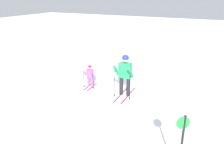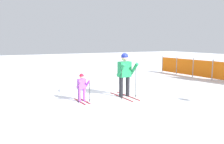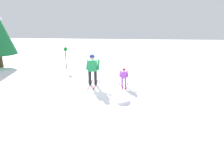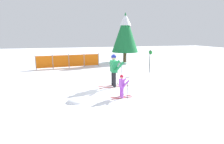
# 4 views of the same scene
# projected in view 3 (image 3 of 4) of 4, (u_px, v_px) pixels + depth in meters

# --- Properties ---
(ground_plane) EXTENTS (60.00, 60.00, 0.00)m
(ground_plane) POSITION_uv_depth(u_px,v_px,m) (94.00, 86.00, 9.23)
(ground_plane) COLOR white
(skier_adult) EXTENTS (1.59, 0.72, 1.67)m
(skier_adult) POSITION_uv_depth(u_px,v_px,m) (92.00, 67.00, 9.21)
(skier_adult) COLOR maroon
(skier_adult) RESTS_ON ground_plane
(skier_child) EXTENTS (0.94, 0.50, 1.00)m
(skier_child) POSITION_uv_depth(u_px,v_px,m) (124.00, 76.00, 9.05)
(skier_child) COLOR maroon
(skier_child) RESTS_ON ground_plane
(trail_marker) EXTENTS (0.18, 0.24, 1.59)m
(trail_marker) POSITION_uv_depth(u_px,v_px,m) (66.00, 55.00, 12.67)
(trail_marker) COLOR black
(trail_marker) RESTS_ON ground_plane
(snow_mound) EXTENTS (0.76, 0.64, 0.30)m
(snow_mound) POSITION_uv_depth(u_px,v_px,m) (123.00, 102.00, 7.37)
(snow_mound) COLOR white
(snow_mound) RESTS_ON ground_plane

